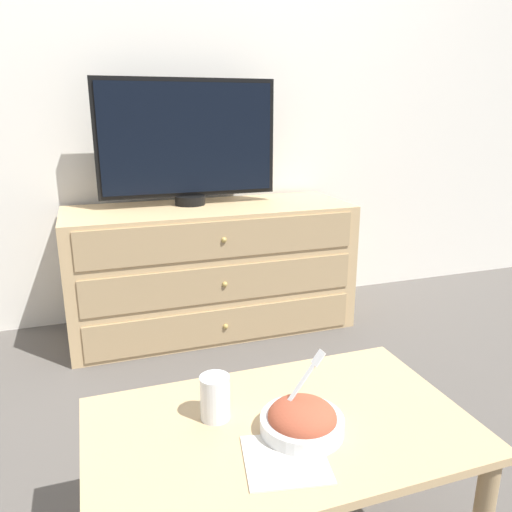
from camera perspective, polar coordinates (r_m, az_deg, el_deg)
The scene contains 8 objects.
ground_plane at distance 2.84m, azimuth -6.63°, elevation -5.75°, with size 12.00×12.00×0.00m, color #56514C.
wall_back at distance 2.67m, azimuth -7.73°, elevation 21.30°, with size 12.00×0.05×2.60m.
dresser at distance 2.48m, azimuth -5.14°, elevation -1.39°, with size 1.36×0.51×0.62m.
tv at distance 2.43m, azimuth -7.82°, elevation 12.90°, with size 0.85×0.15×0.59m.
coffee_table at distance 1.22m, azimuth 2.83°, elevation -20.81°, with size 0.86×0.52×0.38m.
takeout_bowl at distance 1.15m, azimuth 5.29°, elevation -18.16°, with size 0.19×0.19×0.17m.
drink_cup at distance 1.19m, azimuth -4.70°, elevation -16.08°, with size 0.07×0.07×0.11m.
napkin at distance 1.09m, azimuth 3.38°, elevation -22.16°, with size 0.20×0.20×0.00m.
Camera 1 is at (-0.54, -2.58, 1.07)m, focal length 35.00 mm.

